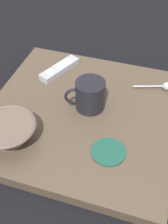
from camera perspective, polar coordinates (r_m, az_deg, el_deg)
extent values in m
plane|color=black|center=(0.92, -0.39, -1.36)|extent=(6.00, 6.00, 0.00)
cube|color=#4C3D2D|center=(0.90, -0.40, -0.60)|extent=(0.57, 0.58, 0.04)
cylinder|color=brown|center=(0.84, -14.45, -5.09)|extent=(0.09, 0.09, 0.01)
cone|color=brown|center=(0.82, -14.80, -3.81)|extent=(0.16, 0.16, 0.05)
torus|color=brown|center=(0.80, -15.12, -2.66)|extent=(0.16, 0.16, 0.01)
cylinder|color=black|center=(0.87, 1.24, 3.38)|extent=(0.09, 0.09, 0.10)
torus|color=black|center=(0.87, -2.02, 3.18)|extent=(0.03, 0.06, 0.06)
cylinder|color=#A3A5B2|center=(0.98, 12.67, 4.99)|extent=(0.04, 0.10, 0.01)
sphere|color=#A3A5B2|center=(1.00, 16.03, 4.94)|extent=(0.03, 0.03, 0.03)
cube|color=#9E9EA3|center=(1.04, -4.83, 8.51)|extent=(0.17, 0.10, 0.02)
cylinder|color=silver|center=(1.01, -6.69, 7.89)|extent=(0.03, 0.03, 0.00)
cube|color=silver|center=(1.05, -4.07, 9.55)|extent=(0.07, 0.05, 0.00)
cylinder|color=#194738|center=(0.79, 4.87, -7.85)|extent=(0.10, 0.10, 0.01)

